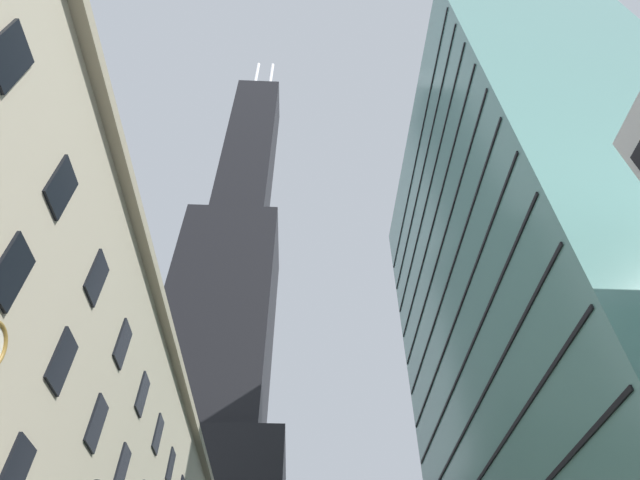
{
  "coord_description": "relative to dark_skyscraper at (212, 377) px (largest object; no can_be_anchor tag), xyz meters",
  "views": [
    {
      "loc": [
        -1.9,
        -9.12,
        1.68
      ],
      "look_at": [
        -0.59,
        22.34,
        34.22
      ],
      "focal_mm": 28.8,
      "sensor_mm": 36.0,
      "label": 1
    }
  ],
  "objects": [
    {
      "name": "glass_office_midrise",
      "position": [
        37.47,
        -46.98,
        -21.21
      ],
      "size": [
        17.38,
        37.23,
        58.93
      ],
      "color": "slate",
      "rests_on": "ground"
    },
    {
      "name": "dark_skyscraper",
      "position": [
        0.0,
        0.0,
        0.0
      ],
      "size": [
        27.84,
        27.84,
        175.91
      ],
      "color": "black",
      "rests_on": "ground"
    }
  ]
}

